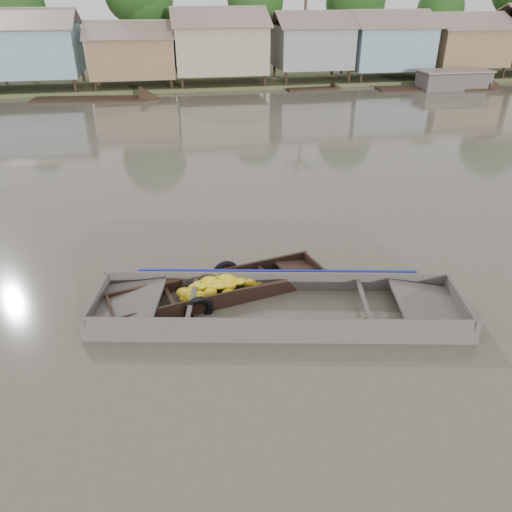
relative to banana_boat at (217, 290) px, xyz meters
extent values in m
plane|color=#514B3E|center=(0.95, -0.48, -0.14)|extent=(120.00, 120.00, 0.00)
cube|color=#384723|center=(0.95, 32.52, -0.14)|extent=(120.00, 12.00, 0.50)
cube|color=slate|center=(-9.55, 29.02, 2.56)|extent=(6.20, 5.20, 3.20)
cube|color=brown|center=(-9.55, 27.62, 4.61)|extent=(6.60, 3.02, 1.28)
cube|color=brown|center=(-9.55, 30.43, 4.61)|extent=(6.60, 3.02, 1.28)
cube|color=brown|center=(-2.85, 29.02, 2.06)|extent=(5.80, 4.60, 2.70)
cube|color=brown|center=(-2.85, 27.78, 3.86)|extent=(6.20, 2.67, 1.14)
cube|color=brown|center=(-2.85, 30.27, 3.86)|extent=(6.20, 2.67, 1.14)
cube|color=gray|center=(3.45, 29.02, 2.51)|extent=(6.50, 5.30, 3.30)
cube|color=brown|center=(3.45, 27.59, 4.61)|extent=(6.90, 3.08, 1.31)
cube|color=brown|center=(3.45, 30.46, 4.61)|extent=(6.90, 3.08, 1.31)
cube|color=gray|center=(10.45, 29.02, 2.46)|extent=(5.40, 4.70, 2.90)
cube|color=brown|center=(10.45, 27.76, 4.36)|extent=(5.80, 2.73, 1.17)
cube|color=brown|center=(10.45, 30.29, 4.36)|extent=(5.80, 2.73, 1.17)
cube|color=slate|center=(16.45, 29.02, 2.36)|extent=(6.00, 5.00, 3.10)
cube|color=brown|center=(16.45, 27.67, 4.36)|extent=(6.40, 2.90, 1.24)
cube|color=brown|center=(16.45, 30.37, 4.36)|extent=(6.40, 2.90, 1.24)
cube|color=brown|center=(22.95, 29.02, 2.31)|extent=(5.70, 4.90, 2.80)
cube|color=brown|center=(22.95, 27.70, 4.16)|extent=(6.10, 2.85, 1.21)
cube|color=brown|center=(22.95, 30.35, 4.16)|extent=(6.10, 2.85, 1.21)
cylinder|color=#473323|center=(-11.05, 33.52, 2.31)|extent=(0.28, 0.28, 4.90)
sphere|color=#143611|center=(-11.05, 33.52, 5.11)|extent=(4.20, 4.20, 4.20)
cylinder|color=#473323|center=(-2.05, 32.52, 3.01)|extent=(0.28, 0.28, 6.30)
cylinder|color=#473323|center=(6.95, 33.52, 2.48)|extent=(0.28, 0.28, 5.25)
sphere|color=#143611|center=(6.95, 33.52, 5.48)|extent=(4.50, 4.50, 4.50)
cylinder|color=#473323|center=(14.95, 32.52, 2.66)|extent=(0.28, 0.28, 5.60)
cylinder|color=#473323|center=(22.95, 33.52, 2.13)|extent=(0.28, 0.28, 4.55)
sphere|color=#143611|center=(22.95, 33.52, 4.73)|extent=(3.90, 3.90, 3.90)
cylinder|color=#473323|center=(10.95, 33.02, 3.86)|extent=(0.24, 0.24, 8.00)
cube|color=black|center=(0.07, 0.02, -0.22)|extent=(5.28, 2.17, 0.08)
cube|color=black|center=(-0.06, 0.57, -0.02)|extent=(5.19, 1.37, 0.49)
cube|color=black|center=(0.20, -0.52, -0.02)|extent=(5.19, 1.37, 0.49)
cube|color=black|center=(2.59, 0.63, -0.02)|extent=(0.33, 1.13, 0.46)
cube|color=black|center=(2.15, 0.52, 0.04)|extent=(1.11, 1.17, 0.19)
cube|color=black|center=(-2.45, -0.58, -0.02)|extent=(0.33, 1.13, 0.46)
cube|color=black|center=(-2.01, -0.47, 0.04)|extent=(1.11, 1.17, 0.19)
cube|color=black|center=(-1.14, -0.26, 0.08)|extent=(0.35, 1.10, 0.05)
cube|color=black|center=(1.28, 0.31, 0.08)|extent=(0.35, 1.10, 0.05)
ellipsoid|color=yellow|center=(0.16, -0.05, 0.18)|extent=(0.43, 0.34, 0.23)
ellipsoid|color=yellow|center=(-0.76, -0.22, 0.00)|extent=(0.37, 0.30, 0.20)
ellipsoid|color=yellow|center=(0.26, 0.43, 0.06)|extent=(0.40, 0.32, 0.22)
ellipsoid|color=yellow|center=(-0.48, -0.30, 0.08)|extent=(0.43, 0.34, 0.23)
ellipsoid|color=yellow|center=(0.23, -0.26, 0.04)|extent=(0.39, 0.31, 0.21)
ellipsoid|color=yellow|center=(-0.69, -0.19, 0.08)|extent=(0.48, 0.39, 0.26)
ellipsoid|color=yellow|center=(0.23, 0.39, 0.08)|extent=(0.42, 0.33, 0.23)
ellipsoid|color=yellow|center=(0.08, 0.11, 0.24)|extent=(0.37, 0.29, 0.20)
ellipsoid|color=yellow|center=(-0.52, -0.40, 0.03)|extent=(0.47, 0.38, 0.26)
ellipsoid|color=yellow|center=(-0.12, 0.17, 0.15)|extent=(0.43, 0.34, 0.23)
ellipsoid|color=yellow|center=(0.27, -0.10, 0.14)|extent=(0.42, 0.33, 0.23)
ellipsoid|color=yellow|center=(0.00, 0.13, 0.17)|extent=(0.46, 0.37, 0.25)
ellipsoid|color=yellow|center=(1.02, -0.08, 0.02)|extent=(0.40, 0.32, 0.22)
ellipsoid|color=yellow|center=(0.22, 0.03, 0.26)|extent=(0.49, 0.39, 0.27)
ellipsoid|color=yellow|center=(-0.53, -0.06, 0.15)|extent=(0.41, 0.33, 0.22)
ellipsoid|color=yellow|center=(-0.66, -0.47, -0.02)|extent=(0.38, 0.31, 0.21)
ellipsoid|color=yellow|center=(0.02, -0.14, 0.23)|extent=(0.46, 0.36, 0.25)
ellipsoid|color=yellow|center=(-0.57, -0.31, 0.07)|extent=(0.48, 0.38, 0.26)
ellipsoid|color=yellow|center=(-0.18, 0.01, 0.26)|extent=(0.46, 0.36, 0.25)
ellipsoid|color=yellow|center=(-0.47, -0.39, 0.02)|extent=(0.47, 0.37, 0.25)
ellipsoid|color=yellow|center=(0.79, 0.06, 0.11)|extent=(0.44, 0.35, 0.24)
ellipsoid|color=yellow|center=(-0.11, -0.09, 0.18)|extent=(0.45, 0.36, 0.24)
ellipsoid|color=yellow|center=(0.52, -0.02, 0.20)|extent=(0.38, 0.30, 0.20)
ellipsoid|color=yellow|center=(-0.80, -0.06, 0.06)|extent=(0.44, 0.35, 0.24)
ellipsoid|color=yellow|center=(0.41, 0.05, 0.18)|extent=(0.44, 0.35, 0.24)
ellipsoid|color=yellow|center=(-0.25, 0.23, 0.15)|extent=(0.38, 0.30, 0.21)
ellipsoid|color=yellow|center=(-0.17, 0.09, 0.16)|extent=(0.42, 0.34, 0.23)
ellipsoid|color=yellow|center=(0.59, 0.42, 0.05)|extent=(0.42, 0.33, 0.23)
ellipsoid|color=yellow|center=(-0.19, -0.30, 0.13)|extent=(0.37, 0.30, 0.20)
ellipsoid|color=yellow|center=(0.75, 0.39, 0.09)|extent=(0.47, 0.38, 0.26)
ellipsoid|color=yellow|center=(-0.41, -0.04, 0.17)|extent=(0.48, 0.38, 0.26)
ellipsoid|color=yellow|center=(-0.12, 0.22, 0.11)|extent=(0.39, 0.31, 0.21)
cylinder|color=#3F6626|center=(-0.39, -0.08, 0.26)|extent=(0.04, 0.04, 0.17)
cylinder|color=#3F6626|center=(0.25, 0.07, 0.26)|extent=(0.04, 0.04, 0.17)
cylinder|color=#3F6626|center=(0.71, 0.18, 0.26)|extent=(0.04, 0.04, 0.17)
torus|color=black|center=(0.29, 0.73, 0.00)|extent=(0.75, 0.33, 0.73)
torus|color=black|center=(-0.51, -0.77, 0.00)|extent=(0.72, 0.33, 0.70)
cube|color=#3B3531|center=(1.26, -1.04, -0.22)|extent=(8.36, 3.28, 0.08)
cube|color=#3B3531|center=(1.45, -0.06, 0.07)|extent=(8.23, 1.76, 0.67)
cube|color=#3B3531|center=(1.08, -2.03, 0.07)|extent=(8.23, 1.76, 0.67)
cube|color=#3B3531|center=(5.28, -1.82, 0.07)|extent=(0.45, 2.01, 0.63)
cube|color=#3B3531|center=(4.58, -1.69, 0.15)|extent=(1.72, 2.00, 0.26)
cube|color=#3B3531|center=(-2.75, -0.27, 0.07)|extent=(0.45, 2.01, 0.63)
cube|color=#3B3531|center=(-2.05, -0.40, 0.15)|extent=(1.72, 2.00, 0.26)
cube|color=#3B3531|center=(-0.65, -0.67, 0.20)|extent=(0.47, 1.94, 0.05)
cube|color=#3B3531|center=(3.18, -1.42, 0.20)|extent=(0.47, 1.94, 0.05)
cube|color=#665E54|center=(1.26, -1.04, -0.17)|extent=(6.41, 2.75, 0.02)
cube|color=#1017A2|center=(1.47, 0.00, 0.33)|extent=(6.65, 1.38, 0.17)
torus|color=olive|center=(3.19, -1.76, -0.14)|extent=(0.47, 0.47, 0.07)
torus|color=olive|center=(3.19, -1.76, -0.10)|extent=(0.38, 0.38, 0.07)
cube|color=black|center=(-5.71, 24.94, -0.19)|extent=(7.42, 2.34, 0.35)
cube|color=black|center=(18.53, 24.60, -0.19)|extent=(8.38, 2.56, 0.35)
cube|color=black|center=(9.73, 26.01, -0.19)|extent=(3.67, 1.15, 0.35)
cube|color=black|center=(19.95, 24.52, 0.41)|extent=(5.00, 2.00, 1.20)
camera|label=1|loc=(-0.89, -10.21, 6.46)|focal=35.00mm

